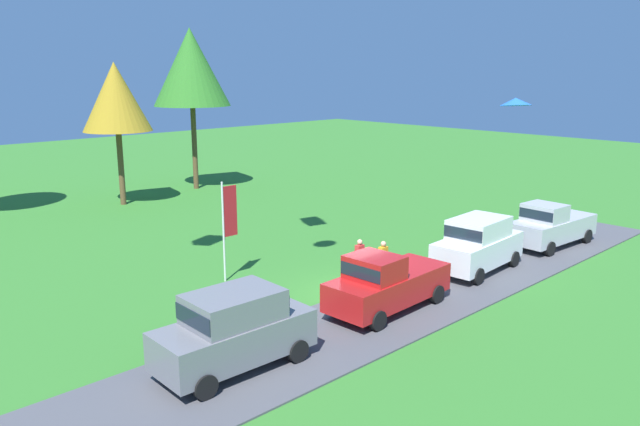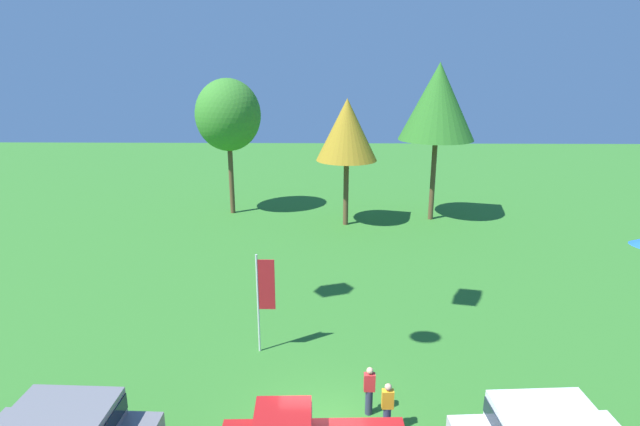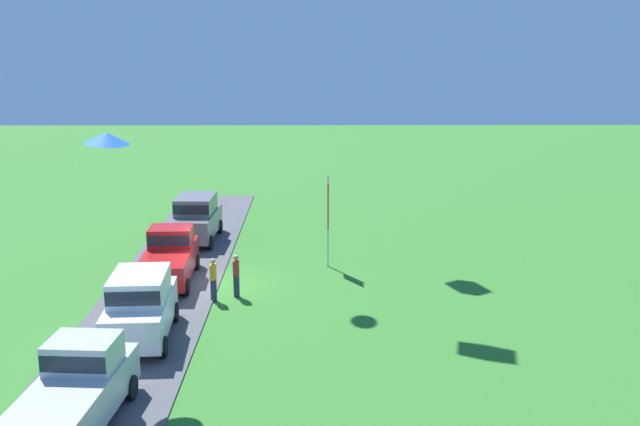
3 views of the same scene
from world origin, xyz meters
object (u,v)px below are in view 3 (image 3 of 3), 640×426
Objects in this scene: car_pickup_mid_row at (169,256)px; car_suv_near_entrance at (140,304)px; car_pickup_by_flagpole at (77,388)px; person_on_lawn at (213,279)px; kite_delta_trailing_tail at (107,138)px; flag_banner at (328,211)px; person_beside_suv at (236,275)px; car_suv_far_end at (196,217)px.

car_suv_near_entrance is (6.25, 0.22, 0.19)m from car_pickup_mid_row.
car_pickup_by_flagpole is at bearing -0.56° from car_pickup_mid_row.
person_on_lawn is 1.30× the size of kite_delta_trailing_tail.
kite_delta_trailing_tail reaches higher than car_pickup_by_flagpole.
kite_delta_trailing_tail reaches higher than person_on_lawn.
flag_banner is at bearing 133.74° from person_on_lawn.
person_beside_suv is at bearing 154.59° from kite_delta_trailing_tail.
car_pickup_by_flagpole is 7.11m from kite_delta_trailing_tail.
car_suv_far_end reaches higher than car_pickup_mid_row.
kite_delta_trailing_tail reaches higher than flag_banner.
car_suv_near_entrance reaches higher than car_pickup_by_flagpole.
kite_delta_trailing_tail is (-3.89, 0.11, 5.95)m from car_pickup_by_flagpole.
car_pickup_mid_row is 2.96× the size of person_beside_suv.
car_pickup_by_flagpole is at bearing -3.36° from car_suv_near_entrance.
kite_delta_trailing_tail is at bearing -25.41° from person_beside_suv.
car_suv_far_end is 0.99× the size of car_suv_near_entrance.
car_suv_near_entrance is 4.33m from person_on_lawn.
person_beside_suv is (-10.13, 3.07, -0.23)m from car_pickup_by_flagpole.
car_pickup_by_flagpole is (18.41, -0.25, -0.19)m from car_suv_far_end.
car_suv_near_entrance is 10.44m from flag_banner.
car_suv_far_end reaches higher than person_beside_suv.
car_pickup_mid_row reaches higher than person_on_lawn.
car_pickup_mid_row is at bearing 179.93° from kite_delta_trailing_tail.
person_beside_suv is at bearing -43.84° from flag_banner.
car_pickup_by_flagpole is at bearing -25.76° from flag_banner.
person_beside_suv is (1.90, 2.96, -0.23)m from car_pickup_mid_row.
car_pickup_by_flagpole is at bearing -1.57° from kite_delta_trailing_tail.
car_pickup_by_flagpole reaches higher than person_beside_suv.
flag_banner reaches higher than car_pickup_mid_row.
flag_banner is (-3.80, 3.65, 1.71)m from person_beside_suv.
person_beside_suv is 9.27m from kite_delta_trailing_tail.
kite_delta_trailing_tail is (5.76, -2.14, 6.18)m from person_on_lawn.
person_beside_suv is (-4.36, 2.73, -0.42)m from car_suv_near_entrance.
person_on_lawn is (-9.65, 2.24, -0.23)m from car_pickup_by_flagpole.
car_pickup_by_flagpole is 1.25× the size of flag_banner.
car_suv_far_end is 7.97m from flag_banner.
car_pickup_mid_row is 1.24× the size of flag_banner.
flag_banner is (4.47, 6.47, 1.29)m from car_suv_far_end.
car_suv_near_entrance is 6.07m from kite_delta_trailing_tail.
car_suv_near_entrance is 2.76× the size of person_beside_suv.
car_suv_near_entrance is at bearing -26.19° from person_on_lawn.
person_beside_suv is 5.54m from flag_banner.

